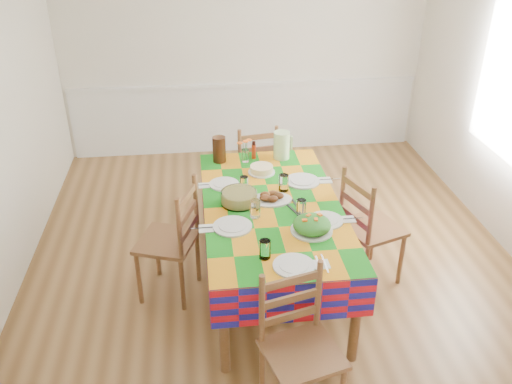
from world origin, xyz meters
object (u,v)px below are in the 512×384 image
Objects in this scene: green_pitcher at (282,145)px; chair_far at (254,168)px; dining_table at (272,214)px; tea_pitcher at (219,149)px; chair_left at (172,241)px; chair_right at (368,229)px; meat_platter at (271,198)px; chair_near at (299,348)px.

green_pitcher reaches higher than chair_far.
chair_far reaches higher than dining_table.
dining_table is at bearing -66.41° from tea_pitcher.
tea_pitcher is 0.23× the size of chair_left.
chair_far is 1.55m from chair_right.
chair_left reaches higher than chair_right.
meat_platter is 0.34× the size of chair_far.
chair_left is (-0.83, -1.32, 0.03)m from chair_far.
chair_far is at bearing 12.38° from chair_right.
green_pitcher is 1.15m from chair_right.
chair_near is (-0.23, -2.17, -0.43)m from green_pitcher.
chair_near reaches higher than meat_platter.
meat_platter is 0.33× the size of chair_near.
chair_left is 1.00× the size of chair_right.
meat_platter is 0.89m from tea_pitcher.
chair_left is (-0.81, 1.28, 0.01)m from chair_near.
chair_left is at bearing -139.61° from green_pitcher.
meat_platter is at bearing -104.93° from green_pitcher.
chair_left is (-0.45, -0.87, -0.41)m from tea_pitcher.
green_pitcher is (0.21, 0.80, 0.10)m from meat_platter.
green_pitcher reaches higher than chair_left.
chair_right is (0.82, -1.32, 0.02)m from chair_far.
chair_near reaches higher than chair_far.
chair_right reaches higher than chair_far.
chair_left is (-0.82, -0.02, -0.20)m from dining_table.
chair_left reaches higher than meat_platter.
green_pitcher is 2.22m from chair_near.
tea_pitcher is 0.24× the size of chair_near.
chair_far is at bearing 89.68° from meat_platter.
chair_right reaches higher than chair_near.
chair_right is at bearing 113.56° from chair_far.
meat_platter is 0.33× the size of chair_right.
green_pitcher reaches higher than meat_platter.
chair_far is (0.01, 1.30, -0.22)m from dining_table.
chair_left is 1.65m from chair_right.
green_pitcher reaches higher than chair_near.
dining_table is 8.42× the size of tea_pitcher.
chair_far is 0.95× the size of chair_right.
tea_pitcher is at bearing 84.38° from chair_near.
chair_left is at bearing -117.10° from tea_pitcher.
tea_pitcher and chair_right have the same top height.
green_pitcher is at bearing 0.71° from tea_pitcher.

